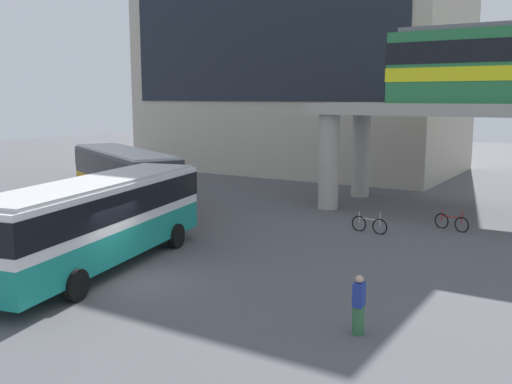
{
  "coord_description": "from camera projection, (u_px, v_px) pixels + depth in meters",
  "views": [
    {
      "loc": [
        13.52,
        -13.45,
        6.07
      ],
      "look_at": [
        1.15,
        6.54,
        2.2
      ],
      "focal_mm": 40.37,
      "sensor_mm": 36.0,
      "label": 1
    }
  ],
  "objects": [
    {
      "name": "bus_main",
      "position": [
        98.0,
        214.0,
        20.31
      ],
      "size": [
        4.89,
        11.33,
        3.22
      ],
      "color": "teal",
      "rests_on": "ground_plane"
    },
    {
      "name": "bus_secondary",
      "position": [
        124.0,
        172.0,
        31.77
      ],
      "size": [
        10.98,
        7.3,
        3.22
      ],
      "color": "orange",
      "rests_on": "ground_plane"
    },
    {
      "name": "station_building",
      "position": [
        302.0,
        42.0,
        48.42
      ],
      "size": [
        25.51,
        14.62,
        21.44
      ],
      "color": "#B2A899",
      "rests_on": "ground_plane"
    },
    {
      "name": "bicycle_red",
      "position": [
        452.0,
        222.0,
        26.6
      ],
      "size": [
        1.7,
        0.66,
        1.04
      ],
      "color": "black",
      "rests_on": "ground_plane"
    },
    {
      "name": "ground_plane",
      "position": [
        273.0,
        225.0,
        27.69
      ],
      "size": [
        120.0,
        120.0,
        0.0
      ],
      "primitive_type": "plane",
      "color": "#515156"
    },
    {
      "name": "pedestrian_waiting_near_stop",
      "position": [
        359.0,
        307.0,
        14.82
      ],
      "size": [
        0.32,
        0.43,
        1.59
      ],
      "color": "#33663F",
      "rests_on": "ground_plane"
    },
    {
      "name": "bicycle_silver",
      "position": [
        369.0,
        225.0,
        26.11
      ],
      "size": [
        1.78,
        0.28,
        1.04
      ],
      "color": "black",
      "rests_on": "ground_plane"
    }
  ]
}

